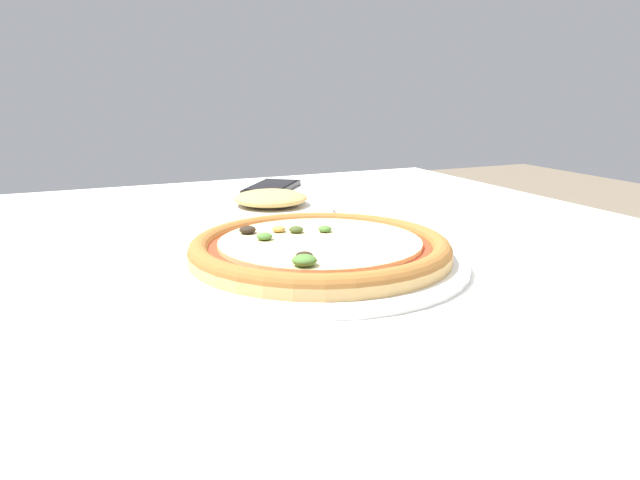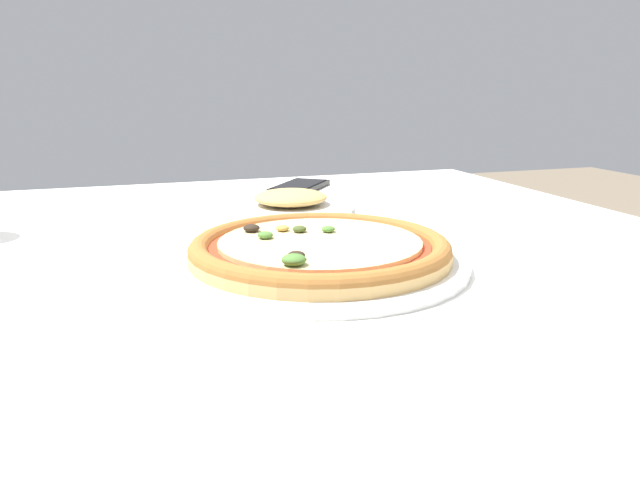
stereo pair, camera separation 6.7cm
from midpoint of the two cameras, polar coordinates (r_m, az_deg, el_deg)
dining_table at (r=0.79m, az=-9.96°, el=-7.21°), size 1.18×1.05×0.76m
pizza_plate at (r=0.67m, az=-2.86°, el=-1.12°), size 0.32×0.32×0.04m
cell_phone at (r=1.16m, az=-6.07°, el=4.80°), size 0.14×0.16×0.01m
side_plate at (r=0.97m, az=-6.52°, el=3.27°), size 0.19×0.19×0.03m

